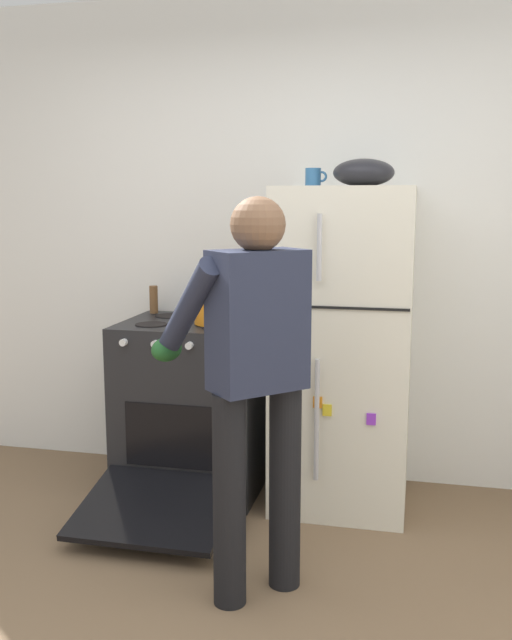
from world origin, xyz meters
name	(u,v)px	position (x,y,z in m)	size (l,w,h in m)	color
kitchen_wall_back	(284,242)	(0.00, 1.95, 1.35)	(6.00, 0.10, 2.70)	white
refrigerator	(344,348)	(0.39, 1.57, 0.83)	(0.68, 0.72, 1.65)	silver
stove_range	(193,407)	(-0.43, 1.55, 0.46)	(0.76, 1.23, 0.94)	black
person_cook	(253,363)	(0.13, 0.59, 0.96)	(0.69, 0.72, 1.60)	black
red_pot	(218,312)	(-0.27, 1.52, 1.00)	(0.36, 0.26, 0.12)	orange
coffee_mug	(314,178)	(0.21, 1.62, 1.70)	(0.11, 0.08, 0.10)	#2D6093
pepper_mill	(154,300)	(-0.73, 1.77, 1.02)	(0.05, 0.05, 0.16)	brown
mixing_bowl	(364,173)	(0.47, 1.57, 1.72)	(0.30, 0.30, 0.14)	black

